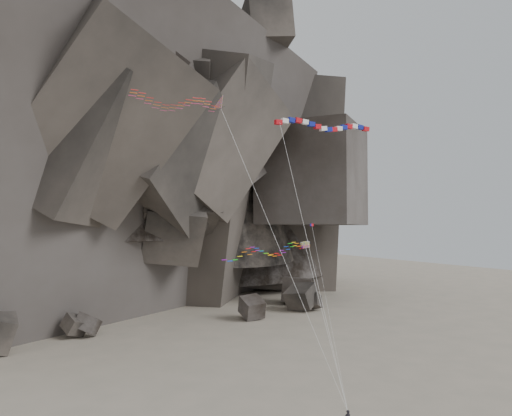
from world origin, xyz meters
TOP-DOWN VIEW (x-y plane):
  - ground at (0.00, 0.00)m, footprint 260.00×260.00m
  - headland at (0.00, 70.00)m, footprint 110.00×70.00m
  - boulder_field at (-5.65, 35.07)m, footprint 78.44×14.24m
  - delta_kite at (-12.48, 3.14)m, footprint 14.44×15.06m
  - banner_kite at (3.55, -1.57)m, footprint 12.48×10.82m
  - parafoil_kite at (-3.37, 0.38)m, footprint 13.06×12.19m
  - pennant_kite at (3.20, -1.03)m, footprint 8.39×13.45m

SIDE VIEW (x-z plane):
  - ground at x=0.00m, z-range 0.00..0.00m
  - boulder_field at x=-5.65m, z-range -1.77..6.16m
  - pennant_kite at x=3.20m, z-range 5.26..21.24m
  - parafoil_kite at x=-3.37m, z-range 7.76..21.83m
  - banner_kite at x=3.55m, z-range 14.56..42.00m
  - delta_kite at x=-12.48m, z-range 14.93..44.68m
  - headland at x=0.00m, z-range 0.00..84.00m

